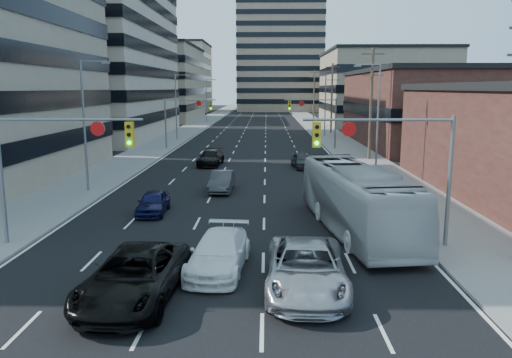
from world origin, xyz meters
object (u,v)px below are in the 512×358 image
Objects in this scene: silver_suv at (306,268)px; sedan_blue at (153,202)px; black_pickup at (134,276)px; white_van at (219,253)px; transit_bus at (356,199)px.

silver_suv is 13.57m from sedan_blue.
white_van is (2.62, 2.84, -0.11)m from black_pickup.
sedan_blue is at bearing 128.13° from silver_suv.
silver_suv is 0.50× the size of transit_bus.
sedan_blue is (-2.04, 11.90, -0.19)m from black_pickup.
transit_bus reaches higher than sedan_blue.
transit_bus is at bearing 46.96° from black_pickup.
white_van is 10.19m from sedan_blue.
transit_bus is at bearing -19.27° from sedan_blue.
sedan_blue is at bearing 103.60° from black_pickup.
silver_suv is 8.13m from transit_bus.
white_van is 8.50m from transit_bus.
white_van is at bearing -146.62° from transit_bus.
silver_suv is at bearing -120.01° from transit_bus.
transit_bus reaches higher than black_pickup.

